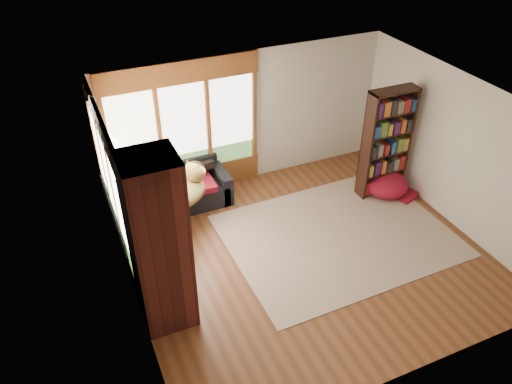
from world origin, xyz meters
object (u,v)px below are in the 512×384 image
object	(u,v)px
area_rug	(338,235)
dog_brindle	(166,217)
pouf	(386,183)
dog_tan	(186,185)
brick_chimney	(159,245)
sectional_sofa	(161,211)
bookshelf	(386,143)

from	to	relation	value
area_rug	dog_brindle	bearing A→B (deg)	165.58
pouf	dog_tan	size ratio (longest dim) A/B	0.75
brick_chimney	dog_brindle	size ratio (longest dim) A/B	3.02
brick_chimney	area_rug	bearing A→B (deg)	9.89
brick_chimney	sectional_sofa	distance (m)	2.32
dog_brindle	area_rug	bearing A→B (deg)	-120.86
sectional_sofa	pouf	size ratio (longest dim) A/B	2.69
dog_brindle	sectional_sofa	bearing A→B (deg)	-22.25
pouf	dog_brindle	bearing A→B (deg)	-179.86
area_rug	dog_tan	distance (m)	2.72
area_rug	brick_chimney	bearing A→B (deg)	-170.11
sectional_sofa	bookshelf	xyz separation A→B (m)	(4.09, -0.66, 0.75)
sectional_sofa	brick_chimney	bearing A→B (deg)	-98.08
area_rug	bookshelf	world-z (taller)	bookshelf
sectional_sofa	dog_tan	size ratio (longest dim) A/B	2.01
brick_chimney	dog_tan	xyz separation A→B (m)	(0.90, 1.91, -0.49)
sectional_sofa	pouf	xyz separation A→B (m)	(4.15, -0.79, -0.07)
bookshelf	area_rug	bearing A→B (deg)	-149.39
pouf	dog_tan	xyz separation A→B (m)	(-3.70, 0.64, 0.57)
brick_chimney	pouf	bearing A→B (deg)	15.34
bookshelf	pouf	bearing A→B (deg)	-64.59
dog_tan	dog_brindle	bearing A→B (deg)	-165.95
brick_chimney	dog_tan	bearing A→B (deg)	64.64
bookshelf	dog_tan	world-z (taller)	bookshelf
bookshelf	pouf	xyz separation A→B (m)	(0.06, -0.12, -0.82)
area_rug	bookshelf	bearing A→B (deg)	30.61
bookshelf	dog_brindle	world-z (taller)	bookshelf
brick_chimney	pouf	distance (m)	4.89
sectional_sofa	dog_brindle	size ratio (longest dim) A/B	2.55
brick_chimney	sectional_sofa	size ratio (longest dim) A/B	1.18
bookshelf	sectional_sofa	bearing A→B (deg)	170.81
sectional_sofa	dog_brindle	distance (m)	0.92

